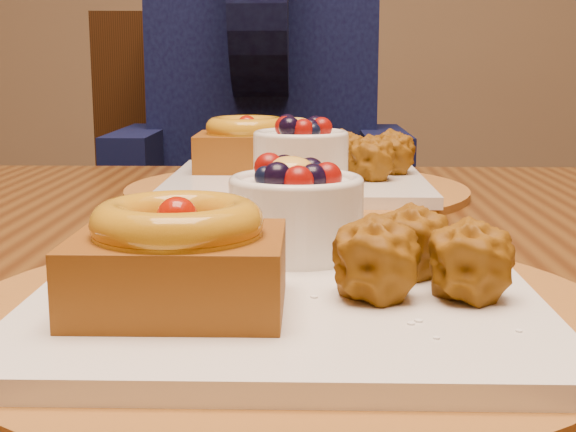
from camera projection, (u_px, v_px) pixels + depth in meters
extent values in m
cube|color=#3B1D0A|center=(293.00, 259.00, 0.68)|extent=(1.60, 0.90, 0.04)
cylinder|color=brown|center=(286.00, 312.00, 0.46)|extent=(0.38, 0.38, 0.01)
cube|color=white|center=(286.00, 296.00, 0.46)|extent=(0.28, 0.28, 0.01)
cube|color=#502B07|center=(179.00, 272.00, 0.41)|extent=(0.11, 0.09, 0.04)
torus|color=#AB6F0A|center=(177.00, 221.00, 0.41)|extent=(0.09, 0.09, 0.02)
sphere|color=#961002|center=(177.00, 218.00, 0.41)|extent=(0.02, 0.02, 0.02)
sphere|color=#89520A|center=(410.00, 243.00, 0.48)|extent=(0.04, 0.04, 0.04)
sphere|color=#89520A|center=(374.00, 263.00, 0.43)|extent=(0.04, 0.04, 0.04)
sphere|color=#89520A|center=(469.00, 264.00, 0.43)|extent=(0.04, 0.04, 0.04)
cylinder|color=white|center=(296.00, 218.00, 0.53)|extent=(0.09, 0.09, 0.05)
torus|color=white|center=(296.00, 181.00, 0.52)|extent=(0.09, 0.09, 0.01)
ellipsoid|color=gold|center=(290.00, 169.00, 0.52)|extent=(0.03, 0.03, 0.02)
cylinder|color=brown|center=(297.00, 190.00, 0.89)|extent=(0.38, 0.38, 0.01)
cube|color=white|center=(297.00, 181.00, 0.89)|extent=(0.28, 0.28, 0.01)
cube|color=#502B07|center=(247.00, 152.00, 0.94)|extent=(0.12, 0.10, 0.04)
torus|color=#AB6F0A|center=(247.00, 127.00, 0.93)|extent=(0.10, 0.10, 0.02)
sphere|color=#961002|center=(247.00, 125.00, 0.93)|extent=(0.02, 0.02, 0.02)
sphere|color=#89520A|center=(371.00, 160.00, 0.86)|extent=(0.05, 0.05, 0.05)
sphere|color=#89520A|center=(343.00, 155.00, 0.91)|extent=(0.05, 0.05, 0.05)
sphere|color=#89520A|center=(392.00, 155.00, 0.91)|extent=(0.05, 0.05, 0.05)
cylinder|color=white|center=(301.00, 161.00, 0.81)|extent=(0.10, 0.10, 0.05)
torus|color=white|center=(301.00, 135.00, 0.80)|extent=(0.10, 0.10, 0.01)
ellipsoid|color=gold|center=(297.00, 127.00, 0.80)|extent=(0.03, 0.03, 0.02)
cube|color=black|center=(211.00, 287.00, 1.47)|extent=(0.51, 0.51, 0.04)
cylinder|color=black|center=(121.00, 376.00, 1.72)|extent=(0.04, 0.04, 0.47)
cylinder|color=black|center=(315.00, 373.00, 1.73)|extent=(0.04, 0.04, 0.47)
cube|color=black|center=(215.00, 138.00, 1.64)|extent=(0.48, 0.06, 0.50)
cube|color=black|center=(265.00, 135.00, 1.50)|extent=(0.40, 0.21, 0.57)
cube|color=black|center=(140.00, 152.00, 1.39)|extent=(0.08, 0.29, 0.08)
cube|color=black|center=(383.00, 153.00, 1.38)|extent=(0.08, 0.29, 0.08)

